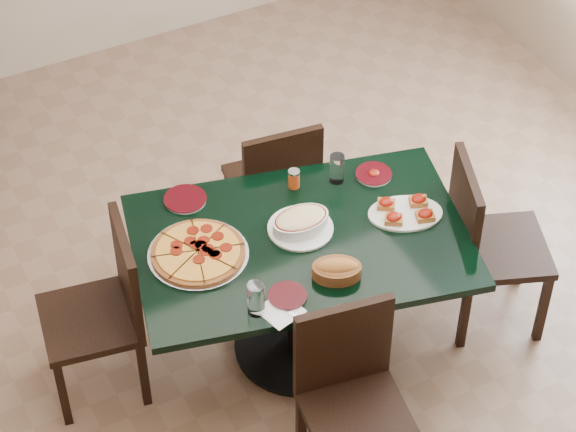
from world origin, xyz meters
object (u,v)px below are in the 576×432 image
chair_right (484,238)px  lasagna_casserole (300,222)px  pepperoni_pizza (198,253)px  main_table (300,267)px  chair_far (276,182)px  bruschetta_platter (405,211)px  chair_near (351,390)px  chair_left (107,304)px  bread_basket (337,269)px

chair_right → lasagna_casserole: bearing=93.7°
lasagna_casserole → pepperoni_pizza: bearing=172.6°
main_table → chair_far: chair_far is taller
chair_far → bruschetta_platter: size_ratio=2.15×
chair_near → lasagna_casserole: size_ratio=3.04×
chair_far → lasagna_casserole: bearing=80.4°
chair_near → chair_left: bearing=137.6°
pepperoni_pizza → bread_basket: size_ratio=1.75×
chair_left → bruschetta_platter: bearing=86.7°
main_table → chair_far: (0.21, 0.66, -0.07)m
chair_right → pepperoni_pizza: bearing=97.3°
chair_far → bread_basket: size_ratio=3.40×
chair_right → bread_basket: chair_right is taller
main_table → chair_far: size_ratio=1.92×
chair_right → chair_left: bearing=96.9°
lasagna_casserole → bruschetta_platter: (0.48, -0.14, -0.02)m
chair_far → pepperoni_pizza: bearing=46.1°
main_table → pepperoni_pizza: (-0.46, 0.12, 0.20)m
chair_far → chair_near: 1.40m
pepperoni_pizza → lasagna_casserole: lasagna_casserole is taller
lasagna_casserole → chair_left: bearing=168.7°
pepperoni_pizza → main_table: bearing=-14.3°
chair_near → pepperoni_pizza: chair_near is taller
chair_right → bread_basket: size_ratio=3.71×
main_table → bread_basket: size_ratio=6.53×
chair_right → bruschetta_platter: (-0.38, 0.13, 0.23)m
bread_basket → chair_right: bearing=29.9°
chair_left → bread_basket: (0.90, -0.51, 0.26)m
lasagna_casserole → bruschetta_platter: lasagna_casserole is taller
chair_left → lasagna_casserole: (0.90, -0.18, 0.27)m
chair_far → pepperoni_pizza: 0.90m
chair_left → bruschetta_platter: chair_left is taller
lasagna_casserole → bruschetta_platter: size_ratio=0.73×
chair_near → bread_basket: size_ratio=3.54×
chair_far → pepperoni_pizza: chair_far is taller
main_table → lasagna_casserole: (0.03, 0.05, 0.23)m
main_table → chair_far: 0.69m
pepperoni_pizza → bread_basket: bearing=-39.1°
chair_near → bruschetta_platter: bearing=53.2°
chair_near → main_table: bearing=88.6°
bread_basket → lasagna_casserole: bearing=115.9°
chair_near → lasagna_casserole: bearing=87.2°
main_table → pepperoni_pizza: bearing=179.4°
chair_left → chair_near: bearing=48.2°
chair_far → lasagna_casserole: 0.70m
chair_far → bread_basket: chair_far is taller
lasagna_casserole → main_table: bearing=-117.9°
chair_near → chair_right: chair_right is taller
pepperoni_pizza → chair_far: bearing=39.1°
bread_basket → chair_left: bearing=176.1°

